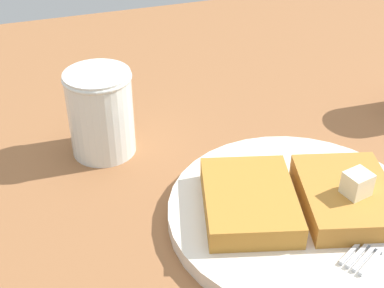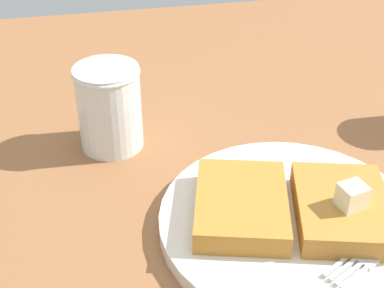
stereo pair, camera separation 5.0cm
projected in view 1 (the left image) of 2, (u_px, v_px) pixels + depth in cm
name	position (u px, v px, depth cm)	size (l,w,h in cm)	color
table_surface	(241.00, 225.00, 49.74)	(110.12, 110.12, 2.92)	brown
plate	(297.00, 213.00, 47.66)	(23.07, 23.07, 1.45)	silver
toast_slice_left	(346.00, 197.00, 46.92)	(7.80, 10.22, 2.13)	#B3752E
toast_slice_middle	(251.00, 200.00, 46.52)	(7.80, 10.22, 2.13)	#B0762C
butter_pat_primary	(357.00, 184.00, 45.03)	(2.11, 1.90, 2.11)	#F2E9C4
syrup_jar	(101.00, 117.00, 55.01)	(6.93, 6.93, 9.13)	#3B1505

